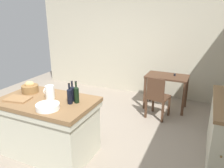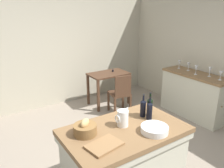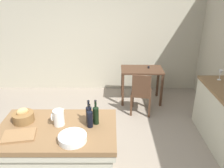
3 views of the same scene
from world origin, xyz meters
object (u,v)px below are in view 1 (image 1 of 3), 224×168
(wooden_chair, at_px, (157,96))
(wash_bowl, at_px, (48,107))
(island_table, at_px, (49,125))
(writing_desk, at_px, (167,81))
(cutting_board, at_px, (18,99))
(wine_bottle_green, at_px, (70,96))
(bread_basket, at_px, (30,88))
(wine_bottle_dark, at_px, (76,94))
(wicker_hamper, at_px, (11,125))
(wine_bottle_amber, at_px, (72,93))
(pitcher, at_px, (50,92))

(wooden_chair, height_order, wash_bowl, wash_bowl)
(island_table, relative_size, writing_desk, 1.55)
(cutting_board, relative_size, wine_bottle_green, 1.18)
(bread_basket, bearing_deg, wine_bottle_green, -7.87)
(bread_basket, distance_m, wine_bottle_green, 0.84)
(cutting_board, height_order, wine_bottle_green, wine_bottle_green)
(writing_desk, height_order, wine_bottle_dark, wine_bottle_dark)
(island_table, height_order, wine_bottle_green, wine_bottle_green)
(wine_bottle_dark, xyz_separation_m, wicker_hamper, (-1.51, 0.07, -0.87))
(wine_bottle_dark, bearing_deg, wine_bottle_amber, 161.04)
(pitcher, xyz_separation_m, wine_bottle_amber, (0.36, 0.06, 0.02))
(island_table, bearing_deg, bread_basket, 162.10)
(cutting_board, bearing_deg, wooden_chair, 50.75)
(wash_bowl, bearing_deg, pitcher, 124.28)
(cutting_board, xyz_separation_m, wine_bottle_green, (0.77, 0.19, 0.11))
(wine_bottle_green, bearing_deg, cutting_board, -166.08)
(island_table, height_order, cutting_board, cutting_board)
(wine_bottle_amber, bearing_deg, wash_bowl, -111.48)
(pitcher, distance_m, wine_bottle_amber, 0.36)
(writing_desk, height_order, wicker_hamper, writing_desk)
(wooden_chair, relative_size, wine_bottle_dark, 2.79)
(wine_bottle_green, bearing_deg, island_table, -176.22)
(pitcher, height_order, wine_bottle_dark, wine_bottle_dark)
(bread_basket, bearing_deg, wine_bottle_amber, -1.22)
(island_table, distance_m, cutting_board, 0.59)
(bread_basket, height_order, wine_bottle_dark, wine_bottle_dark)
(writing_desk, height_order, bread_basket, bread_basket)
(pitcher, height_order, wine_bottle_green, wine_bottle_green)
(writing_desk, relative_size, pitcher, 3.83)
(bread_basket, bearing_deg, wash_bowl, -29.99)
(wooden_chair, bearing_deg, wine_bottle_dark, -114.32)
(writing_desk, bearing_deg, wine_bottle_green, -111.08)
(wine_bottle_dark, distance_m, wine_bottle_green, 0.10)
(wine_bottle_green, xyz_separation_m, wicker_hamper, (-1.44, 0.14, -0.86))
(wash_bowl, xyz_separation_m, wine_bottle_green, (0.16, 0.27, 0.08))
(island_table, xyz_separation_m, wooden_chair, (1.24, 1.81, -0.00))
(wine_bottle_amber, bearing_deg, wicker_hamper, 178.29)
(writing_desk, height_order, wooden_chair, wooden_chair)
(wooden_chair, distance_m, wicker_hamper, 2.83)
(cutting_board, bearing_deg, island_table, 23.59)
(writing_desk, distance_m, wine_bottle_amber, 2.48)
(pitcher, relative_size, wash_bowl, 0.77)
(wooden_chair, bearing_deg, bread_basket, -135.02)
(writing_desk, xyz_separation_m, pitcher, (-1.29, -2.32, 0.35))
(cutting_board, distance_m, wine_bottle_green, 0.81)
(writing_desk, relative_size, wine_bottle_green, 3.07)
(wooden_chair, bearing_deg, cutting_board, -129.25)
(island_table, height_order, wicker_hamper, island_table)
(writing_desk, relative_size, wooden_chair, 1.03)
(writing_desk, relative_size, wicker_hamper, 2.72)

